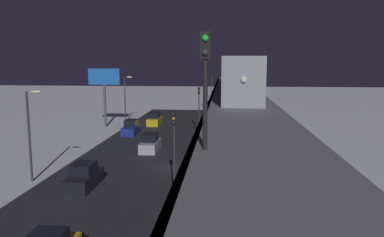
% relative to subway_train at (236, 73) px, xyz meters
% --- Properties ---
extents(ground_plane, '(240.00, 240.00, 0.00)m').
position_rel_subway_train_xyz_m(ground_plane, '(5.79, 9.00, -8.63)').
color(ground_plane, white).
extents(avenue_asphalt, '(11.00, 86.97, 0.01)m').
position_rel_subway_train_xyz_m(avenue_asphalt, '(10.85, 9.00, -8.63)').
color(avenue_asphalt, '#28282D').
rests_on(avenue_asphalt, ground_plane).
extents(elevated_railway, '(5.00, 86.97, 6.85)m').
position_rel_subway_train_xyz_m(elevated_railway, '(0.09, 9.00, -2.74)').
color(elevated_railway, slate).
rests_on(elevated_railway, ground_plane).
extents(subway_train, '(2.94, 36.87, 3.40)m').
position_rel_subway_train_xyz_m(subway_train, '(0.00, 0.00, 0.00)').
color(subway_train, '#999EA8').
rests_on(subway_train, elevated_railway).
extents(rail_signal, '(0.36, 0.41, 4.00)m').
position_rel_subway_train_xyz_m(rail_signal, '(1.89, 30.27, 0.95)').
color(rail_signal, black).
rests_on(rail_signal, elevated_railway).
extents(sedan_yellow_2, '(1.80, 4.55, 1.97)m').
position_rel_subway_train_xyz_m(sedan_yellow_2, '(12.25, -15.29, -7.83)').
color(sedan_yellow_2, gold).
rests_on(sedan_yellow_2, ground_plane).
extents(sedan_black, '(1.80, 4.51, 1.97)m').
position_rel_subway_train_xyz_m(sedan_black, '(12.25, 15.06, -7.83)').
color(sedan_black, black).
rests_on(sedan_black, ground_plane).
extents(sedan_blue, '(1.80, 4.75, 1.97)m').
position_rel_subway_train_xyz_m(sedan_blue, '(14.05, -7.46, -7.83)').
color(sedan_blue, navy).
rests_on(sedan_blue, ground_plane).
extents(sedan_silver, '(1.80, 4.14, 1.97)m').
position_rel_subway_train_xyz_m(sedan_silver, '(9.45, 2.43, -7.83)').
color(sedan_silver, '#B2B2B7').
rests_on(sedan_silver, ground_plane).
extents(traffic_light_near, '(0.32, 0.44, 6.40)m').
position_rel_subway_train_xyz_m(traffic_light_near, '(4.75, 17.11, -4.44)').
color(traffic_light_near, '#2D2D2D').
rests_on(traffic_light_near, ground_plane).
extents(traffic_light_mid, '(0.32, 0.44, 6.40)m').
position_rel_subway_train_xyz_m(traffic_light_mid, '(4.75, -8.82, -4.44)').
color(traffic_light_mid, '#2D2D2D').
rests_on(traffic_light_mid, ground_plane).
extents(traffic_light_far, '(0.32, 0.44, 6.40)m').
position_rel_subway_train_xyz_m(traffic_light_far, '(4.75, -34.75, -4.44)').
color(traffic_light_far, '#2D2D2D').
rests_on(traffic_light_far, ground_plane).
extents(traffic_light_distant, '(0.32, 0.44, 6.40)m').
position_rel_subway_train_xyz_m(traffic_light_distant, '(4.75, -60.68, -4.44)').
color(traffic_light_distant, '#2D2D2D').
rests_on(traffic_light_distant, ground_plane).
extents(commercial_billboard, '(4.80, 0.36, 8.90)m').
position_rel_subway_train_xyz_m(commercial_billboard, '(19.33, -12.46, -1.80)').
color(commercial_billboard, '#4C4C51').
rests_on(commercial_billboard, ground_plane).
extents(street_lamp_near, '(1.35, 0.44, 7.65)m').
position_rel_subway_train_xyz_m(street_lamp_near, '(16.92, 14.00, -3.82)').
color(street_lamp_near, '#38383D').
rests_on(street_lamp_near, ground_plane).
extents(street_lamp_far, '(1.35, 0.44, 7.65)m').
position_rel_subway_train_xyz_m(street_lamp_far, '(16.92, -16.00, -3.82)').
color(street_lamp_far, '#38383D').
rests_on(street_lamp_far, ground_plane).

